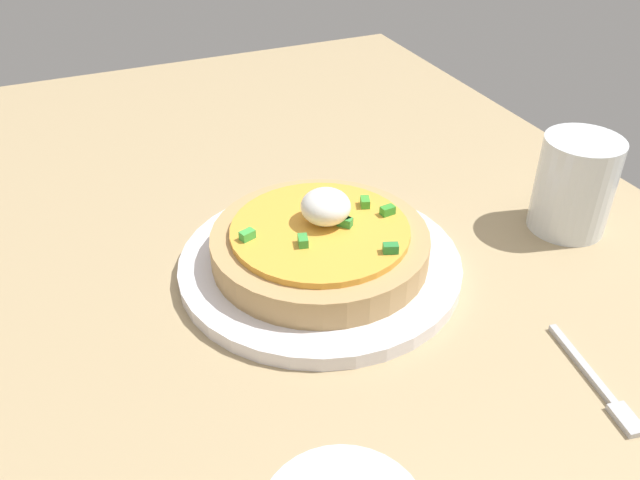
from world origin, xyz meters
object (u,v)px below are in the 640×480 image
Objects in this scene: pizza at (320,242)px; fork at (600,386)px; plate at (320,264)px; cup_far at (573,189)px.

pizza reaches higher than fork.
plate is 2.44cm from pizza.
plate is 26.18cm from cup_far.
cup_far is (3.25, 25.67, 1.21)cm from pizza.
cup_far is (3.22, 25.72, 3.65)cm from plate.
cup_far is at bearing 155.16° from fork.
pizza is (-0.03, 0.05, 2.44)cm from plate.
plate reaches higher than fork.
pizza reaches higher than plate.
plate is at bearing -97.13° from cup_far.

